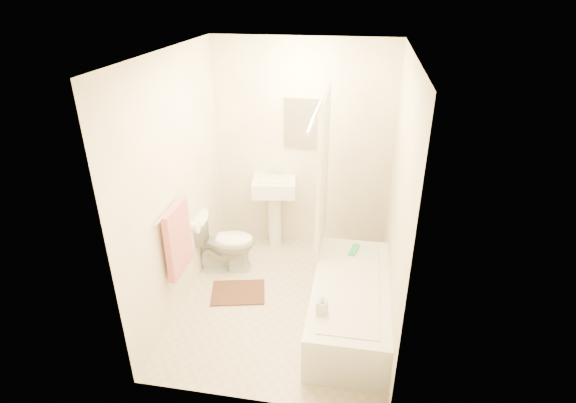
% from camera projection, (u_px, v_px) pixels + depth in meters
% --- Properties ---
extents(floor, '(2.40, 2.40, 0.00)m').
position_uv_depth(floor, '(284.00, 301.00, 4.51)').
color(floor, beige).
rests_on(floor, ground).
extents(ceiling, '(2.40, 2.40, 0.00)m').
position_uv_depth(ceiling, '(282.00, 53.00, 3.45)').
color(ceiling, white).
rests_on(ceiling, ground).
extents(wall_back, '(2.00, 0.02, 2.40)m').
position_uv_depth(wall_back, '(302.00, 149.00, 5.04)').
color(wall_back, beige).
rests_on(wall_back, ground).
extents(wall_left, '(0.02, 2.40, 2.40)m').
position_uv_depth(wall_left, '(177.00, 186.00, 4.13)').
color(wall_left, beige).
rests_on(wall_left, ground).
extents(wall_right, '(0.02, 2.40, 2.40)m').
position_uv_depth(wall_right, '(398.00, 202.00, 3.82)').
color(wall_right, beige).
rests_on(wall_right, ground).
extents(mirror, '(0.40, 0.03, 0.55)m').
position_uv_depth(mirror, '(303.00, 123.00, 4.89)').
color(mirror, white).
rests_on(mirror, wall_back).
extents(curtain_rod, '(0.03, 1.70, 0.03)m').
position_uv_depth(curtain_rod, '(321.00, 103.00, 3.67)').
color(curtain_rod, silver).
rests_on(curtain_rod, wall_back).
extents(shower_curtain, '(0.04, 0.80, 1.55)m').
position_uv_depth(shower_curtain, '(323.00, 172.00, 4.36)').
color(shower_curtain, silver).
rests_on(shower_curtain, curtain_rod).
extents(towel_bar, '(0.02, 0.60, 0.02)m').
position_uv_depth(towel_bar, '(171.00, 208.00, 3.95)').
color(towel_bar, silver).
rests_on(towel_bar, wall_left).
extents(towel, '(0.06, 0.45, 0.66)m').
position_uv_depth(towel, '(178.00, 239.00, 4.09)').
color(towel, '#CC7266').
rests_on(towel, towel_bar).
extents(toilet_paper, '(0.11, 0.12, 0.12)m').
position_uv_depth(toilet_paper, '(193.00, 227.00, 4.45)').
color(toilet_paper, white).
rests_on(toilet_paper, wall_left).
extents(toilet, '(0.72, 0.48, 0.65)m').
position_uv_depth(toilet, '(224.00, 242.00, 4.91)').
color(toilet, white).
rests_on(toilet, floor).
extents(sink, '(0.53, 0.45, 0.95)m').
position_uv_depth(sink, '(275.00, 210.00, 5.28)').
color(sink, white).
rests_on(sink, floor).
extents(bathtub, '(0.68, 1.56, 0.44)m').
position_uv_depth(bathtub, '(350.00, 304.00, 4.13)').
color(bathtub, silver).
rests_on(bathtub, floor).
extents(bath_mat, '(0.62, 0.51, 0.02)m').
position_uv_depth(bath_mat, '(238.00, 292.00, 4.63)').
color(bath_mat, '#56301F').
rests_on(bath_mat, floor).
extents(soap_bottle, '(0.10, 0.10, 0.18)m').
position_uv_depth(soap_bottle, '(322.00, 305.00, 3.65)').
color(soap_bottle, white).
rests_on(soap_bottle, bathtub).
extents(scrub_brush, '(0.11, 0.21, 0.04)m').
position_uv_depth(scrub_brush, '(354.00, 250.00, 4.52)').
color(scrub_brush, '#33AD63').
rests_on(scrub_brush, bathtub).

